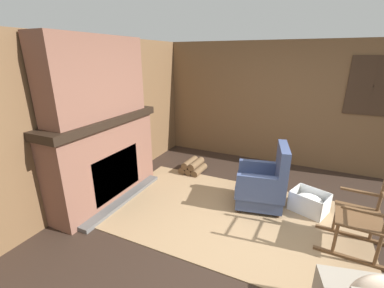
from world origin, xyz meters
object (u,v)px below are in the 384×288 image
object	(u,v)px
rocking_chair	(363,217)
storage_case	(112,108)
armchair	(263,185)
laundry_basket	(309,202)
firewood_stack	(193,167)
oil_lamp_vase	(73,115)

from	to	relation	value
rocking_chair	storage_case	bearing A→B (deg)	2.96
armchair	laundry_basket	bearing A→B (deg)	-177.88
firewood_stack	rocking_chair	bearing A→B (deg)	-23.15
armchair	storage_case	distance (m)	2.58
rocking_chair	oil_lamp_vase	distance (m)	3.71
rocking_chair	firewood_stack	distance (m)	2.87
armchair	oil_lamp_vase	world-z (taller)	oil_lamp_vase
firewood_stack	oil_lamp_vase	distance (m)	2.43
armchair	firewood_stack	distance (m)	1.60
storage_case	armchair	bearing A→B (deg)	11.25
rocking_chair	storage_case	distance (m)	3.63
rocking_chair	laundry_basket	size ratio (longest dim) A/B	2.29
armchair	oil_lamp_vase	xyz separation A→B (m)	(-2.32, -1.18, 1.07)
oil_lamp_vase	storage_case	world-z (taller)	oil_lamp_vase
firewood_stack	oil_lamp_vase	world-z (taller)	oil_lamp_vase
armchair	rocking_chair	xyz separation A→B (m)	(1.18, -0.46, 0.09)
oil_lamp_vase	firewood_stack	bearing A→B (deg)	64.64
storage_case	firewood_stack	bearing A→B (deg)	52.06
rocking_chair	oil_lamp_vase	bearing A→B (deg)	14.64
rocking_chair	firewood_stack	xyz separation A→B (m)	(-2.63, 1.12, -0.33)
laundry_basket	storage_case	size ratio (longest dim) A/B	2.51
firewood_stack	armchair	bearing A→B (deg)	-24.63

